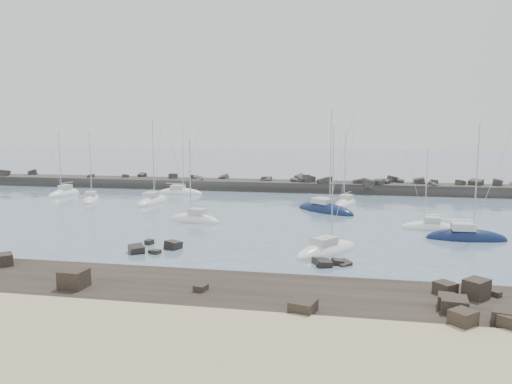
# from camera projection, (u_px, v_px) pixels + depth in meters

# --- Properties ---
(ground) EXTENTS (400.00, 400.00, 0.00)m
(ground) POSITION_uv_depth(u_px,v_px,m) (220.00, 232.00, 58.85)
(ground) COLOR slate
(ground) RESTS_ON ground
(sand_strip) EXTENTS (140.00, 14.00, 1.00)m
(sand_strip) POSITION_uv_depth(u_px,v_px,m) (71.00, 354.00, 27.71)
(sand_strip) COLOR tan
(sand_strip) RESTS_ON ground
(rock_shelf) EXTENTS (140.00, 12.00, 2.08)m
(rock_shelf) POSITION_uv_depth(u_px,v_px,m) (146.00, 294.00, 37.40)
(rock_shelf) COLOR black
(rock_shelf) RESTS_ON ground
(rock_cluster_near) EXTENTS (5.02, 5.09, 1.53)m
(rock_cluster_near) POSITION_uv_depth(u_px,v_px,m) (156.00, 249.00, 50.39)
(rock_cluster_near) COLOR black
(rock_cluster_near) RESTS_ON ground
(rock_cluster_far) EXTENTS (3.78, 2.57, 1.25)m
(rock_cluster_far) POSITION_uv_depth(u_px,v_px,m) (330.00, 265.00, 45.18)
(rock_cluster_far) COLOR black
(rock_cluster_far) RESTS_ON ground
(breakwater) EXTENTS (115.00, 7.35, 4.72)m
(breakwater) POSITION_uv_depth(u_px,v_px,m) (236.00, 188.00, 97.08)
(breakwater) COLOR #2A2825
(breakwater) RESTS_ON ground
(sailboat_1) EXTENTS (4.94, 8.22, 12.50)m
(sailboat_1) POSITION_uv_depth(u_px,v_px,m) (91.00, 200.00, 82.70)
(sailboat_1) COLOR white
(sailboat_1) RESTS_ON ground
(sailboat_3) EXTENTS (3.34, 9.34, 14.58)m
(sailboat_3) POSITION_uv_depth(u_px,v_px,m) (152.00, 202.00, 80.59)
(sailboat_3) COLOR white
(sailboat_3) RESTS_ON ground
(sailboat_4) EXTENTS (8.60, 2.93, 13.43)m
(sailboat_4) POSITION_uv_depth(u_px,v_px,m) (180.00, 193.00, 90.84)
(sailboat_4) COLOR white
(sailboat_4) RESTS_ON ground
(sailboat_5) EXTENTS (7.62, 3.88, 11.82)m
(sailboat_5) POSITION_uv_depth(u_px,v_px,m) (195.00, 220.00, 65.11)
(sailboat_5) COLOR white
(sailboat_5) RESTS_ON ground
(sailboat_6) EXTENTS (4.77, 8.19, 12.45)m
(sailboat_6) POSITION_uv_depth(u_px,v_px,m) (345.00, 204.00, 78.32)
(sailboat_6) COLOR white
(sailboat_6) RESTS_ON ground
(sailboat_7) EXTENTS (7.26, 8.41, 13.49)m
(sailboat_7) POSITION_uv_depth(u_px,v_px,m) (327.00, 251.00, 49.53)
(sailboat_7) COLOR white
(sailboat_7) RESTS_ON ground
(sailboat_8) EXTENTS (9.96, 8.87, 16.11)m
(sailboat_8) POSITION_uv_depth(u_px,v_px,m) (325.00, 210.00, 72.61)
(sailboat_8) COLOR #0F1C41
(sailboat_8) RESTS_ON ground
(sailboat_9) EXTENTS (6.64, 2.42, 10.53)m
(sailboat_9) POSITION_uv_depth(u_px,v_px,m) (429.00, 228.00, 60.46)
(sailboat_9) COLOR white
(sailboat_9) RESTS_ON ground
(sailboat_13) EXTENTS (3.45, 7.95, 12.45)m
(sailboat_13) POSITION_uv_depth(u_px,v_px,m) (64.00, 194.00, 89.01)
(sailboat_13) COLOR white
(sailboat_13) RESTS_ON ground
(sailboat_14) EXTENTS (8.61, 2.76, 13.74)m
(sailboat_14) POSITION_uv_depth(u_px,v_px,m) (466.00, 238.00, 55.07)
(sailboat_14) COLOR #0F1C41
(sailboat_14) RESTS_ON ground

